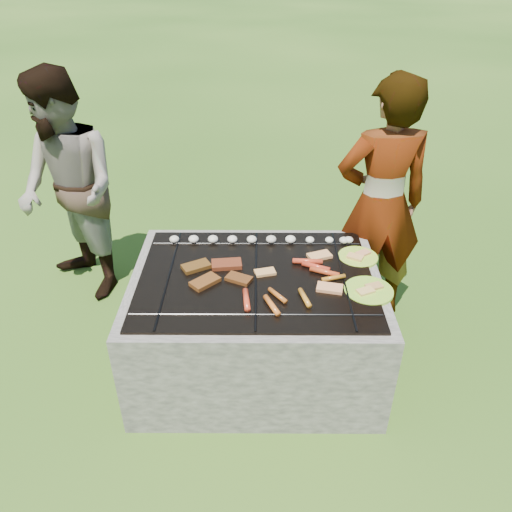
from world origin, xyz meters
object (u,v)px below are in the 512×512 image
at_px(plate_near, 369,291).
at_px(cook, 380,205).
at_px(fire_pit, 256,325).
at_px(bystander, 69,190).
at_px(plate_far, 358,257).

distance_m(plate_near, cook, 0.68).
relative_size(fire_pit, cook, 0.85).
relative_size(plate_near, cook, 0.20).
bearing_deg(bystander, fire_pit, 13.09).
distance_m(fire_pit, plate_near, 0.66).
distance_m(plate_far, plate_near, 0.31).
bearing_deg(cook, fire_pit, 28.29).
xyz_separation_m(cook, bystander, (-1.91, 0.23, -0.02)).
bearing_deg(bystander, plate_near, 18.76).
relative_size(plate_far, cook, 0.17).
xyz_separation_m(fire_pit, plate_far, (0.56, 0.19, 0.33)).
bearing_deg(fire_pit, cook, 35.15).
distance_m(fire_pit, cook, 1.01).
bearing_deg(plate_near, bystander, 153.50).
relative_size(fire_pit, bystander, 0.87).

